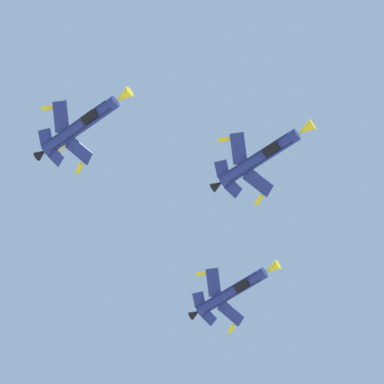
% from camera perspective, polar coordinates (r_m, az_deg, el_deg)
% --- Properties ---
extents(fighter_jet_lead, '(9.96, 14.91, 5.95)m').
position_cam_1_polar(fighter_jet_lead, '(112.88, 4.62, 2.33)').
color(fighter_jet_lead, navy).
extents(fighter_jet_left_wing, '(9.98, 14.91, 5.87)m').
position_cam_1_polar(fighter_jet_left_wing, '(128.38, 2.76, -6.61)').
color(fighter_jet_left_wing, navy).
extents(fighter_jet_right_wing, '(9.94, 14.91, 6.01)m').
position_cam_1_polar(fighter_jet_right_wing, '(113.50, -7.36, 4.44)').
color(fighter_jet_right_wing, navy).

